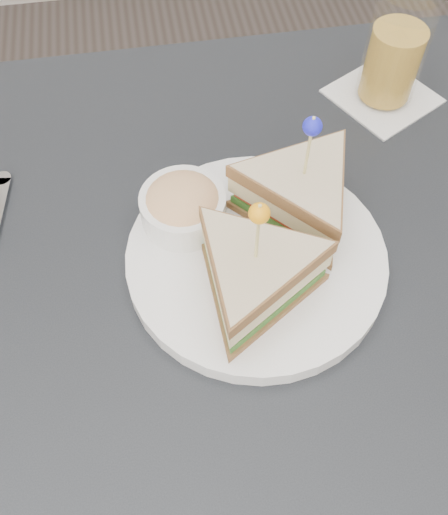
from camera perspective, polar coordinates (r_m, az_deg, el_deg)
ground_plane at (r=1.28m, az=-0.39°, el=-20.54°), size 3.50×3.50×0.00m
table at (r=0.64m, az=-0.74°, el=-7.09°), size 0.80×0.80×0.75m
plate_meal at (r=0.56m, az=3.95°, el=2.12°), size 0.30×0.28×0.15m
drink_set at (r=0.74m, az=16.59°, el=18.80°), size 0.15×0.15×0.14m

